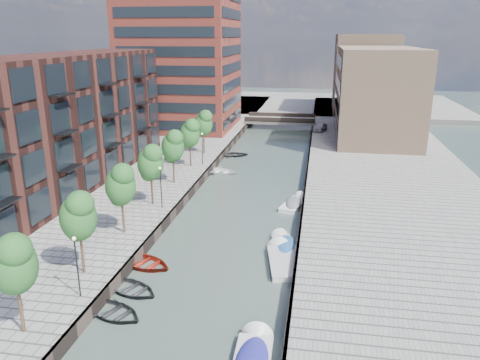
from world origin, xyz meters
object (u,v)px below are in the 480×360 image
(tree_2, at_px, (120,184))
(tree_0, at_px, (13,262))
(motorboat_2, at_px, (281,260))
(car, at_px, (320,127))
(bridge, at_px, (281,120))
(sloop_3, at_px, (219,174))
(sloop_4, at_px, (234,156))
(motorboat_3, at_px, (285,245))
(tree_1, at_px, (78,215))
(tree_5, at_px, (190,133))
(sloop_1, at_px, (114,315))
(motorboat_4, at_px, (295,203))
(sloop_0, at_px, (132,292))
(tree_6, at_px, (203,123))
(tree_3, at_px, (150,162))
(sloop_2, at_px, (144,266))
(tree_4, at_px, (173,145))

(tree_2, bearing_deg, tree_0, -90.00)
(motorboat_2, distance_m, car, 47.87)
(bridge, distance_m, sloop_3, 32.77)
(sloop_4, height_order, motorboat_3, motorboat_3)
(tree_1, distance_m, tree_5, 28.00)
(sloop_1, distance_m, motorboat_4, 24.13)
(sloop_0, distance_m, motorboat_3, 13.24)
(tree_6, bearing_deg, motorboat_4, -50.02)
(tree_1, height_order, motorboat_2, tree_1)
(tree_1, relative_size, sloop_3, 1.16)
(sloop_0, height_order, sloop_1, sloop_1)
(car, bearing_deg, tree_0, -88.43)
(motorboat_4, bearing_deg, sloop_0, -117.82)
(tree_1, xyz_separation_m, tree_3, (0.00, 14.00, 0.00))
(tree_0, xyz_separation_m, car, (16.00, 60.70, -3.61))
(tree_1, xyz_separation_m, motorboat_3, (13.45, 8.49, -5.12))
(tree_5, distance_m, sloop_2, 25.40)
(tree_5, height_order, motorboat_4, tree_5)
(tree_0, bearing_deg, sloop_2, 73.34)
(motorboat_3, bearing_deg, motorboat_4, 88.68)
(tree_1, distance_m, sloop_3, 29.34)
(tree_4, relative_size, tree_5, 1.00)
(tree_0, xyz_separation_m, sloop_4, (3.80, 44.88, -5.31))
(sloop_4, bearing_deg, tree_2, 156.98)
(sloop_3, xyz_separation_m, motorboat_4, (10.17, -9.96, 0.20))
(car, bearing_deg, sloop_1, -85.94)
(tree_2, bearing_deg, sloop_0, -63.88)
(sloop_1, bearing_deg, tree_6, 27.24)
(sloop_0, height_order, motorboat_3, motorboat_3)
(sloop_1, distance_m, sloop_4, 41.13)
(sloop_3, distance_m, motorboat_4, 14.24)
(sloop_2, distance_m, car, 52.00)
(bridge, distance_m, sloop_1, 64.45)
(sloop_1, distance_m, sloop_3, 31.89)
(tree_2, distance_m, sloop_4, 31.57)
(tree_3, distance_m, car, 42.95)
(motorboat_3, bearing_deg, tree_3, 157.71)
(tree_1, height_order, tree_5, same)
(sloop_2, bearing_deg, motorboat_4, -15.07)
(tree_0, xyz_separation_m, motorboat_3, (13.45, 15.49, -5.12))
(sloop_4, height_order, car, car)
(sloop_2, bearing_deg, tree_0, -177.09)
(bridge, xyz_separation_m, sloop_4, (-4.70, -23.12, -1.39))
(sloop_0, bearing_deg, sloop_2, 30.36)
(tree_0, distance_m, sloop_2, 12.04)
(tree_6, xyz_separation_m, sloop_4, (3.80, 2.88, -5.31))
(motorboat_2, bearing_deg, tree_1, -156.13)
(sloop_1, height_order, sloop_3, sloop_3)
(tree_0, xyz_separation_m, motorboat_2, (13.39, 12.93, -5.20))
(tree_3, relative_size, tree_4, 1.00)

